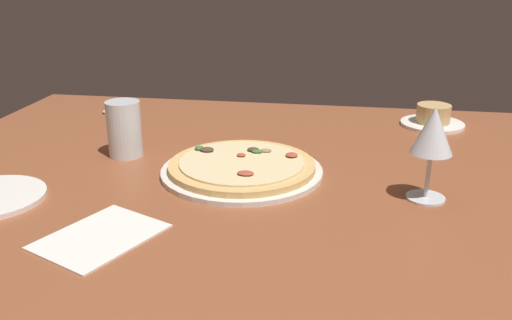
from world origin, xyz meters
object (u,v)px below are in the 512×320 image
water_glass (125,133)px  paper_menu (100,237)px  pizza_main (242,168)px  wine_glass_far (433,134)px  spoon (113,111)px  ramekin_on_saucer (433,118)px

water_glass → paper_menu: size_ratio=0.67×
pizza_main → paper_menu: size_ratio=1.79×
wine_glass_far → spoon: size_ratio=1.48×
pizza_main → water_glass: size_ratio=2.68×
pizza_main → water_glass: (-26.23, 6.39, 3.86)cm
pizza_main → paper_menu: 33.26cm
spoon → ramekin_on_saucer: bearing=1.3°
water_glass → pizza_main: bearing=-13.7°
wine_glass_far → pizza_main: bearing=169.2°
ramekin_on_saucer → paper_menu: (-57.41, -68.50, -1.89)cm
wine_glass_far → spoon: 88.93cm
water_glass → paper_menu: 37.05cm
spoon → water_glass: bearing=-62.5°
pizza_main → wine_glass_far: size_ratio=1.89×
pizza_main → ramekin_on_saucer: size_ratio=2.02×
pizza_main → paper_menu: (-16.31, -28.97, -1.06)cm
water_glass → spoon: water_glass is taller
paper_menu → water_glass: bearing=130.1°
ramekin_on_saucer → wine_glass_far: bearing=-98.8°
paper_menu → ramekin_on_saucer: bearing=74.5°
ramekin_on_saucer → water_glass: water_glass is taller
pizza_main → spoon: size_ratio=2.80×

